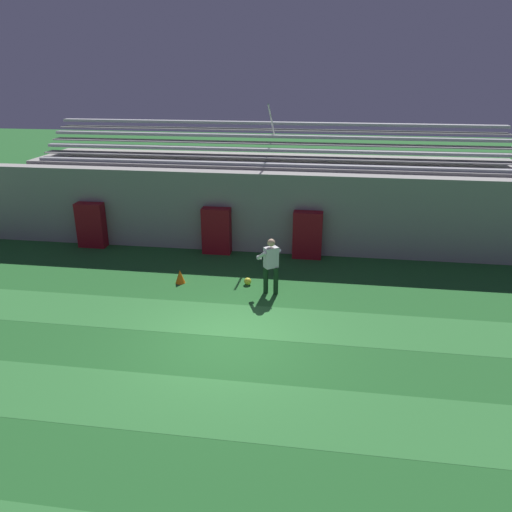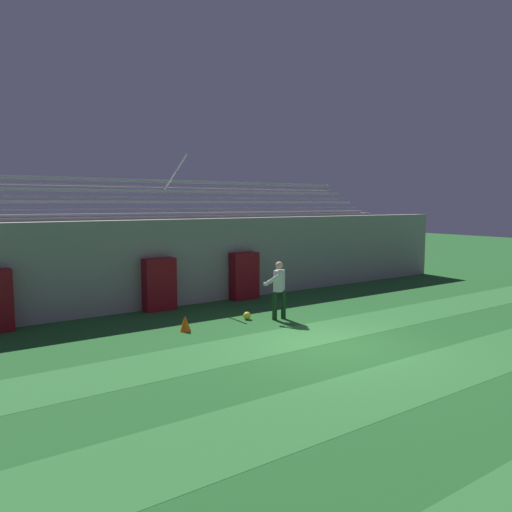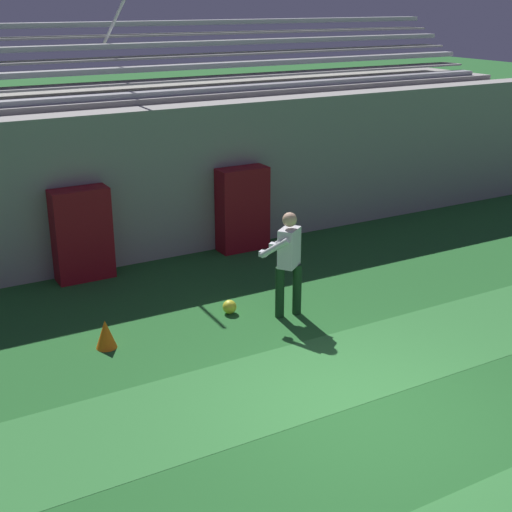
{
  "view_description": "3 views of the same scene",
  "coord_description": "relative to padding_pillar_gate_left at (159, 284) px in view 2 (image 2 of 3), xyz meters",
  "views": [
    {
      "loc": [
        2.2,
        -10.25,
        6.17
      ],
      "look_at": [
        0.24,
        3.01,
        1.08
      ],
      "focal_mm": 35.0,
      "sensor_mm": 36.0,
      "label": 1
    },
    {
      "loc": [
        -7.96,
        -8.2,
        3.31
      ],
      "look_at": [
        0.73,
        4.04,
        1.72
      ],
      "focal_mm": 35.0,
      "sensor_mm": 36.0,
      "label": 2
    },
    {
      "loc": [
        -4.76,
        -5.71,
        4.67
      ],
      "look_at": [
        0.36,
        3.27,
        0.91
      ],
      "focal_mm": 50.0,
      "sensor_mm": 36.0,
      "label": 3
    }
  ],
  "objects": [
    {
      "name": "ground_plane",
      "position": [
        1.58,
        -5.95,
        -0.81
      ],
      "size": [
        80.0,
        80.0,
        0.0
      ],
      "primitive_type": "plane",
      "color": "#236028"
    },
    {
      "name": "turf_stripe_mid",
      "position": [
        1.58,
        -8.41,
        -0.81
      ],
      "size": [
        28.0,
        1.77,
        0.01
      ],
      "primitive_type": "cube",
      "color": "#337A38",
      "rests_on": "ground"
    },
    {
      "name": "turf_stripe_far",
      "position": [
        1.58,
        -4.86,
        -0.81
      ],
      "size": [
        28.0,
        1.77,
        0.01
      ],
      "primitive_type": "cube",
      "color": "#337A38",
      "rests_on": "ground"
    },
    {
      "name": "back_wall",
      "position": [
        1.58,
        0.55,
        0.59
      ],
      "size": [
        24.0,
        0.6,
        2.8
      ],
      "primitive_type": "cube",
      "color": "#999691",
      "rests_on": "ground"
    },
    {
      "name": "padding_pillar_gate_left",
      "position": [
        0.0,
        0.0,
        0.0
      ],
      "size": [
        0.99,
        0.44,
        1.63
      ],
      "primitive_type": "cube",
      "color": "maroon",
      "rests_on": "ground"
    },
    {
      "name": "padding_pillar_gate_right",
      "position": [
        3.17,
        0.0,
        0.0
      ],
      "size": [
        0.99,
        0.44,
        1.63
      ],
      "primitive_type": "cube",
      "color": "maroon",
      "rests_on": "ground"
    },
    {
      "name": "bleacher_stand",
      "position": [
        1.58,
        2.54,
        0.68
      ],
      "size": [
        18.0,
        3.35,
        5.03
      ],
      "color": "#999691",
      "rests_on": "ground"
    },
    {
      "name": "goalkeeper",
      "position": [
        2.27,
        -3.08,
        0.14
      ],
      "size": [
        0.74,
        0.72,
        1.67
      ],
      "color": "#143319",
      "rests_on": "ground"
    },
    {
      "name": "soccer_ball",
      "position": [
        1.52,
        -2.58,
        -0.7
      ],
      "size": [
        0.22,
        0.22,
        0.22
      ],
      "primitive_type": "sphere",
      "color": "yellow",
      "rests_on": "ground"
    },
    {
      "name": "traffic_cone",
      "position": [
        -0.54,
        -2.75,
        -0.6
      ],
      "size": [
        0.3,
        0.3,
        0.42
      ],
      "primitive_type": "cone",
      "color": "orange",
      "rests_on": "ground"
    }
  ]
}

